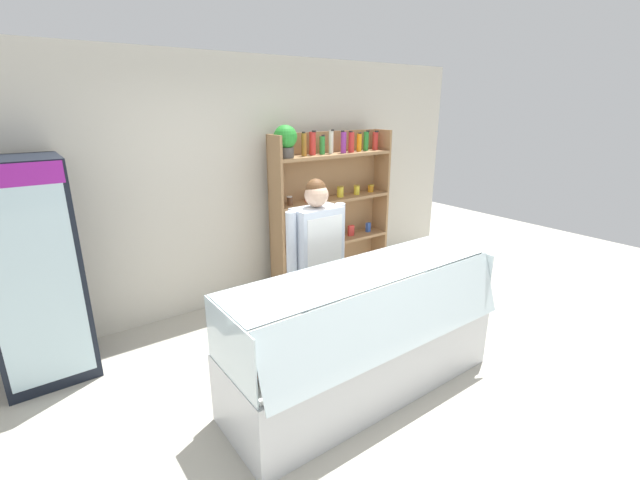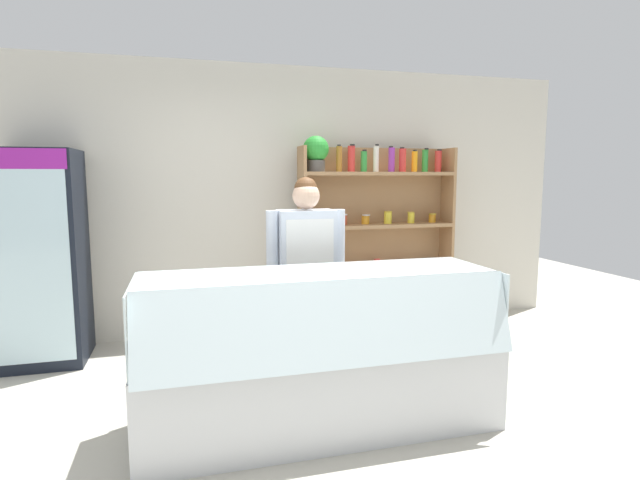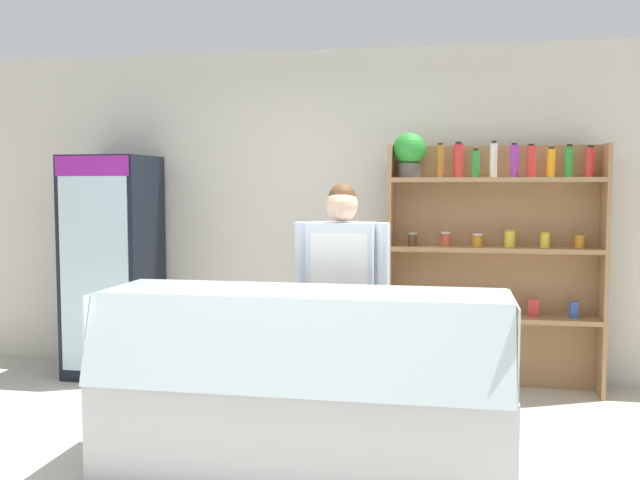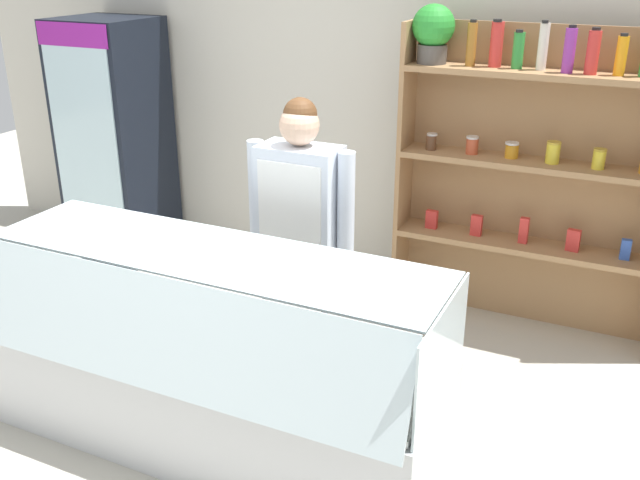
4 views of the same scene
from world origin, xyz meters
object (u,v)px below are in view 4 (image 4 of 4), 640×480
(shelving_unit, at_px, (522,155))
(shop_clerk, at_px, (300,220))
(drinks_fridge, at_px, (115,141))
(deli_display_case, at_px, (214,387))

(shelving_unit, distance_m, shop_clerk, 1.48)
(drinks_fridge, relative_size, deli_display_case, 0.82)
(drinks_fridge, bearing_deg, shelving_unit, 2.60)
(shelving_unit, xyz_separation_m, shop_clerk, (-0.94, -1.12, -0.19))
(shelving_unit, bearing_deg, deli_display_case, -119.15)
(deli_display_case, bearing_deg, drinks_fridge, 138.91)
(drinks_fridge, bearing_deg, deli_display_case, -41.09)
(drinks_fridge, xyz_separation_m, shelving_unit, (3.03, 0.14, 0.22))
(deli_display_case, bearing_deg, shelving_unit, 60.85)
(deli_display_case, bearing_deg, shop_clerk, 82.58)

